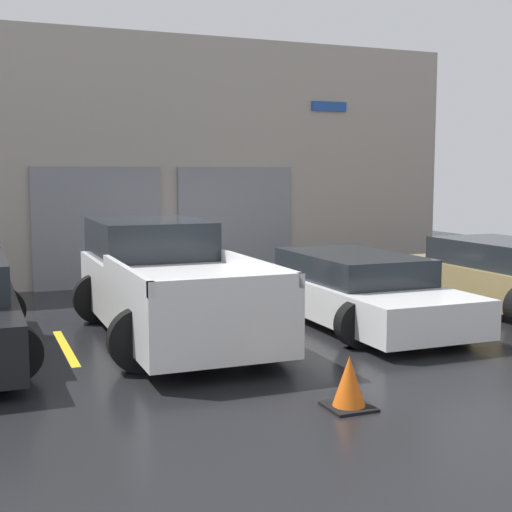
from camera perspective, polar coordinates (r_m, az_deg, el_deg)
name	(u,v)px	position (r m, az deg, el deg)	size (l,w,h in m)	color
ground_plane	(223,306)	(13.03, -2.66, -4.05)	(28.00, 28.00, 0.00)	black
shophouse_building	(173,162)	(15.95, -6.64, 7.46)	(13.38, 0.68, 5.38)	#9E9389
pickup_truck	(167,283)	(10.72, -7.16, -2.14)	(2.44, 5.06, 1.66)	white
sedan_white	(354,289)	(11.67, 7.85, -2.65)	(2.25, 4.79, 1.12)	white
sedan_side	(505,276)	(13.42, 19.27, -1.55)	(2.24, 4.33, 1.23)	#9E8956
parking_stripe_left	(66,347)	(10.32, -14.98, -7.08)	(0.12, 2.20, 0.01)	gold
parking_stripe_centre	(268,330)	(11.08, 0.96, -5.92)	(0.12, 2.20, 0.01)	gold
parking_stripe_right	(433,315)	(12.56, 13.96, -4.62)	(0.12, 2.20, 0.01)	gold
traffic_cone	(349,384)	(7.50, 7.46, -10.14)	(0.47, 0.47, 0.55)	black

